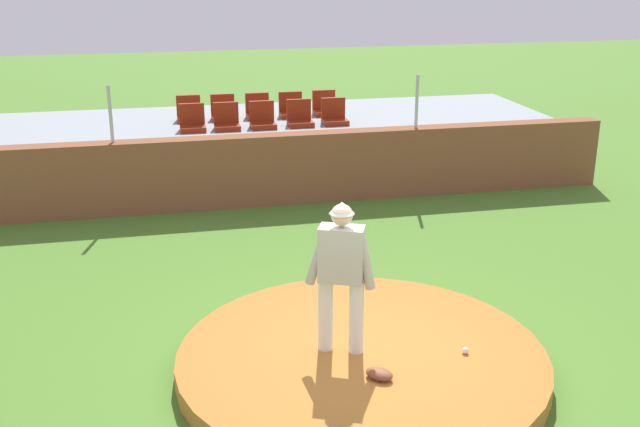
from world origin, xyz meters
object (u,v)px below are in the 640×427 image
Objects in this scene: baseball at (465,350)px; stadium_chair_4 at (334,116)px; fielding_glove at (379,374)px; stadium_chair_9 at (325,107)px; stadium_chair_5 at (189,113)px; stadium_chair_0 at (192,122)px; stadium_chair_1 at (227,121)px; pitcher at (341,266)px; stadium_chair_6 at (223,112)px; stadium_chair_7 at (258,110)px; stadium_chair_3 at (300,117)px; stadium_chair_8 at (291,109)px; stadium_chair_2 at (263,119)px.

baseball is 0.15× the size of stadium_chair_4.
stadium_chair_9 is at bearing -55.31° from fielding_glove.
stadium_chair_4 is at bearing 87.70° from baseball.
stadium_chair_4 reaches higher than baseball.
stadium_chair_0 is at bearing 90.87° from stadium_chair_5.
fielding_glove is 7.94m from stadium_chair_1.
pitcher is at bearing 78.50° from stadium_chair_9.
stadium_chair_9 is at bearing -179.25° from stadium_chair_6.
stadium_chair_7 is at bearing 178.60° from stadium_chair_5.
baseball is 1.12m from fielding_glove.
stadium_chair_8 is at bearing -89.20° from stadium_chair_3.
stadium_chair_0 is at bearing -36.13° from fielding_glove.
stadium_chair_6 is at bearing -0.97° from stadium_chair_8.
stadium_chair_4 is 1.12m from stadium_chair_8.
fielding_glove is at bearing 99.18° from stadium_chair_5.
stadium_chair_1 is 1.00× the size of stadium_chair_6.
stadium_chair_6 is 1.00× the size of stadium_chair_9.
stadium_chair_3 is at bearing 92.99° from baseball.
stadium_chair_5 is 2.09m from stadium_chair_8.
stadium_chair_8 is (0.92, 8.04, 0.13)m from pitcher.
stadium_chair_3 and stadium_chair_4 have the same top height.
stadium_chair_1 and stadium_chair_2 have the same top height.
stadium_chair_6 is at bearing 116.72° from pitcher.
stadium_chair_0 is 1.00× the size of stadium_chair_8.
stadium_chair_2 is (-1.14, 7.52, 1.10)m from baseball.
stadium_chair_6 is at bearing 0.75° from stadium_chair_9.
stadium_chair_7 is at bearing 97.43° from baseball.
pitcher is 3.48× the size of stadium_chair_3.
stadium_chair_9 is at bearing -179.89° from stadium_chair_5.
stadium_chair_2 is 1.00× the size of stadium_chair_3.
stadium_chair_8 is (-0.71, 0.86, 0.00)m from stadium_chair_4.
stadium_chair_6 is (-0.48, 8.07, 0.13)m from pitcher.
stadium_chair_2 is at bearing 179.51° from stadium_chair_1.
stadium_chair_6 is at bearing 102.10° from baseball.
stadium_chair_3 reaches higher than baseball.
stadium_chair_5 is (-1.36, 0.94, 0.00)m from stadium_chair_2.
fielding_glove is (-1.08, -0.30, 0.02)m from baseball.
stadium_chair_1 reaches higher than fielding_glove.
pitcher is 23.54× the size of baseball.
fielding_glove is at bearing -164.41° from baseball.
stadium_chair_4 is (0.30, 7.55, 1.10)m from baseball.
stadium_chair_7 is (-1.10, 8.43, 1.10)m from baseball.
stadium_chair_0 is 1.12m from stadium_chair_6.
stadium_chair_6 is 2.13m from stadium_chair_9.
baseball is 8.50m from stadium_chair_8.
pitcher is 8.08m from stadium_chair_6.
stadium_chair_3 and stadium_chair_5 have the same top height.
stadium_chair_1 is 1.00× the size of stadium_chair_5.
fielding_glove is 0.60× the size of stadium_chair_9.
stadium_chair_0 is 1.00× the size of stadium_chair_7.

